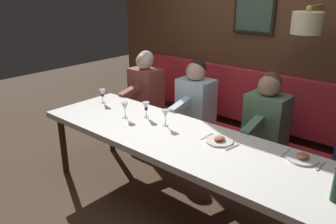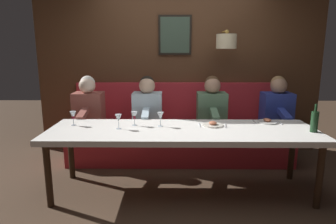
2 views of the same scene
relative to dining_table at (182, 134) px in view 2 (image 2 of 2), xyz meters
name	(u,v)px [view 2 (image 2 of 2)]	position (x,y,z in m)	size (l,w,h in m)	color
ground_plane	(182,191)	(0.00, 0.00, -0.68)	(12.00, 12.00, 0.00)	#4C3828
dining_table	(182,134)	(0.00, 0.00, 0.00)	(0.90, 2.95, 0.74)	white
banquette_bench	(180,147)	(0.89, 0.00, -0.46)	(0.52, 3.15, 0.45)	red
back_wall_panel	(180,64)	(1.46, -0.01, 0.68)	(0.59, 4.35, 2.90)	#51331E
diner_nearest	(277,107)	(0.88, -1.34, 0.13)	(0.60, 0.40, 0.79)	#283893
diner_near	(212,107)	(0.88, -0.44, 0.13)	(0.60, 0.40, 0.79)	#567A5B
diner_middle	(147,107)	(0.88, 0.45, 0.13)	(0.60, 0.40, 0.79)	silver
diner_far	(89,107)	(0.88, 1.27, 0.13)	(0.60, 0.40, 0.79)	#934C42
place_setting_0	(267,121)	(0.30, -1.02, 0.07)	(0.24, 0.31, 0.05)	silver
place_setting_1	(213,124)	(0.14, -0.35, 0.07)	(0.24, 0.32, 0.05)	silver
wine_glass_0	(73,115)	(0.15, 1.25, 0.17)	(0.07, 0.07, 0.16)	silver
wine_glass_1	(118,119)	(0.00, 0.70, 0.18)	(0.07, 0.07, 0.16)	silver
wine_glass_2	(134,116)	(0.15, 0.54, 0.17)	(0.07, 0.07, 0.16)	silver
wine_glass_3	(160,116)	(0.11, 0.25, 0.18)	(0.07, 0.07, 0.16)	silver
wine_bottle	(315,121)	(-0.10, -1.39, 0.17)	(0.08, 0.08, 0.30)	#19381E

